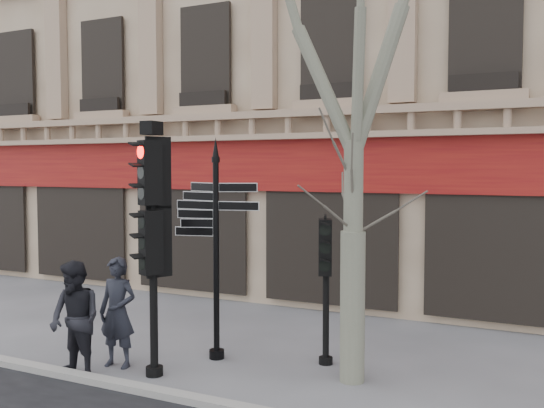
% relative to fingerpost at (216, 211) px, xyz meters
% --- Properties ---
extents(ground, '(80.00, 80.00, 0.00)m').
position_rel_fingerpost_xyz_m(ground, '(0.61, -0.61, -2.75)').
color(ground, '#56555A').
rests_on(ground, ground).
extents(kerb, '(80.00, 0.25, 0.12)m').
position_rel_fingerpost_xyz_m(kerb, '(0.61, -2.01, -2.69)').
color(kerb, gray).
rests_on(kerb, ground).
extents(building, '(28.00, 15.52, 18.00)m').
position_rel_fingerpost_xyz_m(building, '(0.61, 11.87, 6.24)').
color(building, tan).
rests_on(building, ground).
extents(fingerpost, '(1.78, 1.78, 4.09)m').
position_rel_fingerpost_xyz_m(fingerpost, '(0.00, 0.00, 0.00)').
color(fingerpost, black).
rests_on(fingerpost, ground).
extents(traffic_signal_main, '(0.57, 0.50, 4.31)m').
position_rel_fingerpost_xyz_m(traffic_signal_main, '(-0.47, -1.27, -0.03)').
color(traffic_signal_main, black).
rests_on(traffic_signal_main, ground).
extents(traffic_signal_secondary, '(0.53, 0.45, 2.63)m').
position_rel_fingerpost_xyz_m(traffic_signal_secondary, '(1.93, 0.59, -0.92)').
color(traffic_signal_secondary, black).
rests_on(traffic_signal_secondary, ground).
extents(pedestrian_a, '(0.76, 0.55, 1.96)m').
position_rel_fingerpost_xyz_m(pedestrian_a, '(-1.34, -1.16, -1.77)').
color(pedestrian_a, '#1F212A').
rests_on(pedestrian_a, ground).
extents(pedestrian_b, '(1.05, 0.87, 1.97)m').
position_rel_fingerpost_xyz_m(pedestrian_b, '(-1.61, -1.91, -1.76)').
color(pedestrian_b, black).
rests_on(pedestrian_b, ground).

